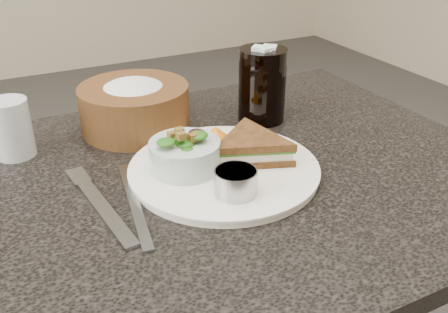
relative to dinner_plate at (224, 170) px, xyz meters
name	(u,v)px	position (x,y,z in m)	size (l,w,h in m)	color
dinner_plate	(224,170)	(0.00, 0.00, 0.00)	(0.30, 0.30, 0.01)	white
sandwich	(251,148)	(0.05, 0.00, 0.03)	(0.15, 0.15, 0.04)	brown
salad_bowl	(185,150)	(-0.06, 0.02, 0.04)	(0.11, 0.11, 0.06)	#AFC5BC
dressing_ramekin	(236,182)	(-0.02, -0.08, 0.02)	(0.06, 0.06, 0.04)	#9F9F9F
orange_wedge	(216,135)	(0.03, 0.08, 0.02)	(0.07, 0.07, 0.03)	orange
fork	(103,208)	(-0.20, -0.01, 0.00)	(0.02, 0.21, 0.01)	#999B9C
knife	(134,203)	(-0.15, -0.02, 0.00)	(0.01, 0.23, 0.00)	#939AA3
bread_basket	(134,100)	(-0.07, 0.23, 0.05)	(0.20, 0.20, 0.11)	#53371A
cola_glass	(262,82)	(0.16, 0.16, 0.07)	(0.09, 0.09, 0.15)	black
water_glass	(12,128)	(-0.28, 0.21, 0.04)	(0.06, 0.06, 0.10)	silver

